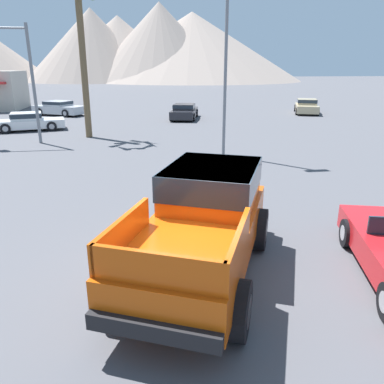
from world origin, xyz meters
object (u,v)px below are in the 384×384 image
parked_car_silver (59,108)px  traffic_light_main (3,62)px  parked_car_white (28,121)px  parked_car_dark (184,111)px  parked_car_tan (307,106)px  orange_pickup_truck (205,216)px  palm_tree_tall (79,17)px  street_lamp_post (227,29)px

parked_car_silver → traffic_light_main: (-0.18, -12.46, 3.48)m
parked_car_white → traffic_light_main: (0.38, -4.48, 3.51)m
parked_car_dark → parked_car_tan: 11.28m
orange_pickup_truck → palm_tree_tall: palm_tree_tall is taller
parked_car_dark → traffic_light_main: traffic_light_main is taller
orange_pickup_truck → traffic_light_main: bearing=142.1°
orange_pickup_truck → traffic_light_main: size_ratio=0.91×
parked_car_dark → traffic_light_main: bearing=-125.6°
orange_pickup_truck → parked_car_white: 20.29m
orange_pickup_truck → traffic_light_main: (-7.42, 14.24, 2.97)m
orange_pickup_truck → street_lamp_post: street_lamp_post is taller
parked_car_white → traffic_light_main: 5.71m
parked_car_dark → traffic_light_main: size_ratio=0.81×
parked_car_dark → parked_car_white: (-10.58, -4.07, -0.01)m
parked_car_dark → traffic_light_main: (-10.21, -8.56, 3.50)m
parked_car_tan → parked_car_silver: 21.20m
parked_car_tan → traffic_light_main: (-21.29, -10.62, 3.47)m
parked_car_white → street_lamp_post: street_lamp_post is taller
parked_car_tan → parked_car_white: bearing=37.3°
parked_car_silver → parked_car_white: size_ratio=1.03×
parked_car_dark → street_lamp_post: size_ratio=0.53×
parked_car_silver → palm_tree_tall: bearing=48.9°
palm_tree_tall → parked_car_tan: bearing=27.2°
parked_car_tan → street_lamp_post: street_lamp_post is taller
street_lamp_post → palm_tree_tall: bearing=138.2°
parked_car_dark → parked_car_tan: size_ratio=1.00×
parked_car_dark → street_lamp_post: bearing=-75.5°
palm_tree_tall → parked_car_white: bearing=143.8°
street_lamp_post → palm_tree_tall: street_lamp_post is taller
parked_car_dark → palm_tree_tall: palm_tree_tall is taller
street_lamp_post → palm_tree_tall: size_ratio=1.06×
orange_pickup_truck → street_lamp_post: 11.13m
parked_car_dark → parked_car_white: 11.34m
parked_car_dark → parked_car_white: bearing=-144.5°
street_lamp_post → parked_car_silver: bearing=120.8°
street_lamp_post → traffic_light_main: bearing=157.0°
parked_car_white → palm_tree_tall: 7.63m
parked_car_tan → parked_car_silver: (-21.12, 1.84, -0.01)m
street_lamp_post → orange_pickup_truck: bearing=-105.7°
parked_car_silver → parked_car_white: 8.00m
orange_pickup_truck → parked_car_dark: size_ratio=1.12×
parked_car_tan → street_lamp_post: (-11.09, -14.95, 4.73)m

